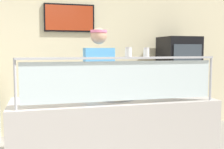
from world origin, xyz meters
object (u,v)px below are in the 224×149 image
at_px(pizza_server, 115,96).
at_px(parmesan_shaker, 128,53).
at_px(worker_figure, 99,86).
at_px(pepper_flake_shaker, 146,53).
at_px(drink_fridge, 178,84).
at_px(pizza_tray, 114,97).

relative_size(pizza_server, parmesan_shaker, 2.97).
relative_size(pizza_server, worker_figure, 0.16).
bearing_deg(pizza_server, pepper_flake_shaker, -69.07).
bearing_deg(drink_fridge, parmesan_shaker, -128.67).
bearing_deg(pizza_tray, parmesan_shaker, -81.53).
bearing_deg(pepper_flake_shaker, drink_fridge, 54.63).
relative_size(worker_figure, drink_fridge, 1.03).
height_order(parmesan_shaker, worker_figure, worker_figure).
bearing_deg(drink_fridge, worker_figure, -148.94).
height_order(pizza_server, drink_fridge, drink_fridge).
bearing_deg(pepper_flake_shaker, parmesan_shaker, 180.00).
distance_m(pepper_flake_shaker, drink_fridge, 2.55).
distance_m(pizza_tray, worker_figure, 0.68).
xyz_separation_m(pizza_server, drink_fridge, (1.67, 1.72, -0.13)).
distance_m(pizza_server, parmesan_shaker, 0.56).
bearing_deg(pizza_tray, pepper_flake_shaker, -54.84).
distance_m(worker_figure, drink_fridge, 1.97).
distance_m(pepper_flake_shaker, worker_figure, 1.13).
bearing_deg(pizza_tray, worker_figure, 91.33).
bearing_deg(parmesan_shaker, pizza_server, 99.56).
height_order(pizza_server, worker_figure, worker_figure).
xyz_separation_m(parmesan_shaker, worker_figure, (-0.06, 1.01, -0.45)).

